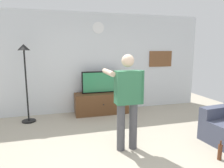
# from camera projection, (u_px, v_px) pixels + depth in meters

# --- Properties ---
(ground_plane) EXTENTS (8.40, 8.40, 0.00)m
(ground_plane) POSITION_uv_depth(u_px,v_px,m) (131.00, 165.00, 3.11)
(ground_plane) COLOR #B2A893
(back_wall) EXTENTS (6.40, 0.10, 2.70)m
(back_wall) POSITION_uv_depth(u_px,v_px,m) (94.00, 63.00, 5.68)
(back_wall) COLOR silver
(back_wall) RESTS_ON ground_plane
(tv_stand) EXTENTS (1.42, 0.54, 0.57)m
(tv_stand) POSITION_uv_depth(u_px,v_px,m) (101.00, 103.00, 5.57)
(tv_stand) COLOR brown
(tv_stand) RESTS_ON ground_plane
(television) EXTENTS (1.03, 0.07, 0.58)m
(television) POSITION_uv_depth(u_px,v_px,m) (101.00, 82.00, 5.51)
(television) COLOR black
(television) RESTS_ON tv_stand
(wall_clock) EXTENTS (0.30, 0.03, 0.30)m
(wall_clock) POSITION_uv_depth(u_px,v_px,m) (98.00, 28.00, 5.50)
(wall_clock) COLOR white
(framed_picture) EXTENTS (0.73, 0.04, 0.46)m
(framed_picture) POSITION_uv_depth(u_px,v_px,m) (160.00, 59.00, 6.16)
(framed_picture) COLOR brown
(floor_lamp) EXTENTS (0.32, 0.32, 1.85)m
(floor_lamp) POSITION_uv_depth(u_px,v_px,m) (25.00, 67.00, 4.74)
(floor_lamp) COLOR black
(floor_lamp) RESTS_ON ground_plane
(person_standing_nearer_lamp) EXTENTS (0.60, 0.78, 1.66)m
(person_standing_nearer_lamp) POSITION_uv_depth(u_px,v_px,m) (127.00, 97.00, 3.47)
(person_standing_nearer_lamp) COLOR #4C4C51
(person_standing_nearer_lamp) RESTS_ON ground_plane
(beverage_bottle) EXTENTS (0.07, 0.07, 0.32)m
(beverage_bottle) POSITION_uv_depth(u_px,v_px,m) (220.00, 152.00, 3.25)
(beverage_bottle) COLOR #592D19
(beverage_bottle) RESTS_ON ground_plane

